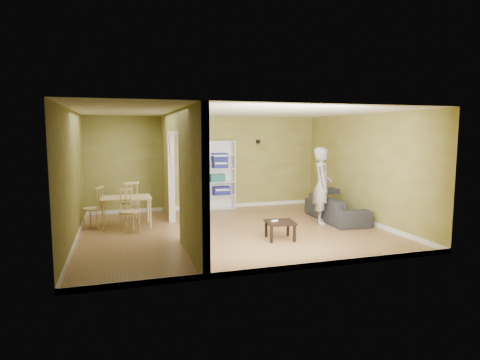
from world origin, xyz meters
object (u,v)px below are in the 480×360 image
object	(u,v)px
chair_left	(93,207)
chair_near	(129,211)
sofa	(336,205)
chair_far	(131,201)
person	(322,179)
bookshelf	(220,175)
coffee_table	(280,224)
dining_table	(126,200)

from	to	relation	value
chair_left	chair_near	size ratio (longest dim) A/B	1.02
sofa	chair_near	xyz separation A→B (m)	(-4.90, 0.26, 0.08)
chair_far	person	bearing A→B (deg)	149.53
sofa	chair_near	size ratio (longest dim) A/B	2.16
person	bookshelf	bearing A→B (deg)	60.52
chair_left	sofa	bearing A→B (deg)	104.93
sofa	bookshelf	bearing A→B (deg)	48.95
bookshelf	chair_far	bearing A→B (deg)	-160.29
coffee_table	person	bearing A→B (deg)	35.51
chair_left	chair_far	distance (m)	1.03
bookshelf	coffee_table	xyz separation A→B (m)	(0.37, -3.57, -0.65)
person	chair_near	size ratio (longest dim) A/B	2.26
coffee_table	chair_left	distance (m)	4.23
person	coffee_table	bearing A→B (deg)	149.02
sofa	dining_table	size ratio (longest dim) A/B	1.85
chair_far	dining_table	bearing A→B (deg)	69.12
sofa	person	xyz separation A→B (m)	(-0.50, -0.19, 0.68)
person	coffee_table	size ratio (longest dim) A/B	3.81
sofa	chair_far	bearing A→B (deg)	76.65
bookshelf	chair_left	bearing A→B (deg)	-155.92
coffee_table	chair_far	distance (m)	3.91
sofa	chair_near	distance (m)	4.91
sofa	chair_far	xyz separation A→B (m)	(-4.84, 1.43, 0.10)
bookshelf	chair_far	xyz separation A→B (m)	(-2.46, -0.88, -0.47)
coffee_table	dining_table	bearing A→B (deg)	144.83
sofa	dining_table	distance (m)	5.03
sofa	chair_left	world-z (taller)	chair_left
dining_table	coffee_table	bearing A→B (deg)	-35.17
chair_near	person	bearing A→B (deg)	-30.15
sofa	chair_left	size ratio (longest dim) A/B	2.13
bookshelf	dining_table	xyz separation A→B (m)	(-2.58, -1.49, -0.35)
coffee_table	chair_far	size ratio (longest dim) A/B	0.57
coffee_table	bookshelf	bearing A→B (deg)	95.96
person	chair_far	distance (m)	4.67
chair_near	sofa	bearing A→B (deg)	-27.37
person	bookshelf	world-z (taller)	person
chair_far	coffee_table	bearing A→B (deg)	126.40
sofa	chair_far	world-z (taller)	chair_far
bookshelf	sofa	bearing A→B (deg)	-44.11
sofa	chair_near	world-z (taller)	chair_near
chair_left	chair_far	world-z (taller)	chair_far
dining_table	chair_far	distance (m)	0.64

